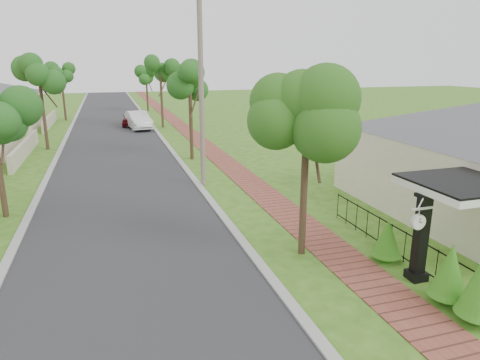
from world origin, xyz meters
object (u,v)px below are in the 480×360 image
near_tree (307,117)px  parked_car_red (133,118)px  station_clock (418,221)px  utility_pole (201,91)px  parked_car_white (138,120)px  porch_post (420,242)px

near_tree → parked_car_red: bearing=95.9°
station_clock → utility_pole: bearing=105.5°
parked_car_white → utility_pole: size_ratio=0.53×
porch_post → parked_car_white: size_ratio=0.53×
parked_car_white → parked_car_red: bearing=88.3°
parked_car_red → porch_post: bearing=-69.7°
parked_car_red → utility_pole: bearing=-74.3°
parked_car_white → station_clock: bearing=-89.1°
porch_post → parked_car_white: 31.07m
parked_car_white → station_clock: size_ratio=6.87×
porch_post → parked_car_red: 33.70m
parked_car_red → parked_car_white: bearing=-73.0°
parked_car_white → utility_pole: 20.05m
porch_post → parked_car_red: (-5.55, 33.24, -0.39)m
parked_car_red → station_clock: 34.04m
station_clock → parked_car_red: bearing=98.6°
near_tree → utility_pole: bearing=98.7°
parked_car_white → station_clock: station_clock is taller
parked_car_red → utility_pole: (1.90, -22.24, 3.85)m
porch_post → parked_car_white: bearing=99.8°
parked_car_white → near_tree: near_tree is taller
parked_car_white → near_tree: bearing=-91.9°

